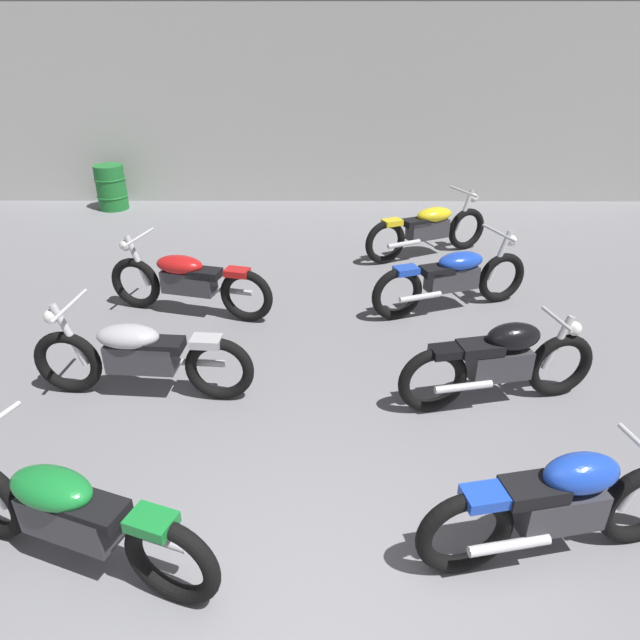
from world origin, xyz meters
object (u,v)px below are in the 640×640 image
at_px(motorcycle_left_row_1, 140,355).
at_px(motorcycle_right_row_0, 561,505).
at_px(motorcycle_right_row_2, 453,277).
at_px(motorcycle_right_row_3, 428,228).
at_px(motorcycle_left_row_2, 188,281).
at_px(motorcycle_right_row_1, 501,362).
at_px(motorcycle_left_row_0, 69,514).
at_px(oil_drum, 111,187).

distance_m(motorcycle_left_row_1, motorcycle_right_row_0, 3.82).
relative_size(motorcycle_right_row_2, motorcycle_right_row_3, 1.03).
bearing_deg(motorcycle_left_row_2, motorcycle_right_row_1, -29.48).
xyz_separation_m(motorcycle_left_row_2, motorcycle_right_row_2, (3.29, 0.13, 0.00)).
height_order(motorcycle_left_row_1, motorcycle_right_row_2, same).
relative_size(motorcycle_left_row_2, motorcycle_right_row_1, 1.09).
relative_size(motorcycle_left_row_1, motorcycle_left_row_2, 1.02).
xyz_separation_m(motorcycle_left_row_2, motorcycle_right_row_1, (3.33, -1.88, 0.01)).
bearing_deg(motorcycle_right_row_1, motorcycle_right_row_2, 91.17).
bearing_deg(motorcycle_left_row_0, motorcycle_right_row_2, 50.00).
bearing_deg(motorcycle_left_row_1, motorcycle_right_row_0, -29.72).
bearing_deg(motorcycle_right_row_0, motorcycle_right_row_3, 89.41).
relative_size(motorcycle_right_row_1, oil_drum, 2.30).
height_order(motorcycle_left_row_2, motorcycle_right_row_0, motorcycle_left_row_2).
height_order(motorcycle_left_row_2, oil_drum, motorcycle_left_row_2).
xyz_separation_m(motorcycle_right_row_1, motorcycle_right_row_3, (-0.03, 3.92, -0.01)).
xyz_separation_m(motorcycle_left_row_1, motorcycle_right_row_1, (3.41, -0.11, 0.01)).
bearing_deg(motorcycle_left_row_1, motorcycle_right_row_2, 29.43).
xyz_separation_m(motorcycle_left_row_1, motorcycle_left_row_2, (0.08, 1.77, 0.00)).
distance_m(motorcycle_left_row_2, motorcycle_right_row_1, 3.82).
relative_size(motorcycle_left_row_0, motorcycle_left_row_2, 0.98).
xyz_separation_m(motorcycle_left_row_0, motorcycle_left_row_2, (-0.02, 3.76, 0.00)).
xyz_separation_m(motorcycle_right_row_0, oil_drum, (-5.70, 8.23, -0.03)).
bearing_deg(motorcycle_right_row_0, oil_drum, 124.68).
relative_size(motorcycle_left_row_1, motorcycle_right_row_3, 1.08).
bearing_deg(motorcycle_right_row_1, motorcycle_right_row_0, -93.00).
bearing_deg(motorcycle_left_row_2, motorcycle_left_row_0, -89.64).
height_order(motorcycle_right_row_2, oil_drum, motorcycle_right_row_2).
bearing_deg(motorcycle_right_row_1, motorcycle_left_row_1, 178.17).
distance_m(motorcycle_left_row_0, motorcycle_right_row_3, 6.65).
xyz_separation_m(motorcycle_right_row_2, motorcycle_right_row_3, (0.01, 1.90, 0.00)).
relative_size(motorcycle_left_row_0, motorcycle_left_row_1, 0.96).
height_order(motorcycle_left_row_1, motorcycle_right_row_3, same).
xyz_separation_m(motorcycle_left_row_2, motorcycle_right_row_0, (3.23, -3.67, 0.01)).
bearing_deg(motorcycle_left_row_0, motorcycle_right_row_0, 1.68).
bearing_deg(motorcycle_right_row_2, motorcycle_left_row_1, -150.57).
xyz_separation_m(motorcycle_right_row_0, motorcycle_right_row_1, (0.09, 1.79, 0.00)).
bearing_deg(motorcycle_right_row_0, motorcycle_left_row_0, -178.32).
xyz_separation_m(motorcycle_left_row_1, motorcycle_right_row_0, (3.32, -1.89, 0.01)).
bearing_deg(oil_drum, motorcycle_right_row_2, -37.66).
relative_size(motorcycle_left_row_0, motorcycle_right_row_1, 1.06).
distance_m(motorcycle_right_row_2, oil_drum, 7.26).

